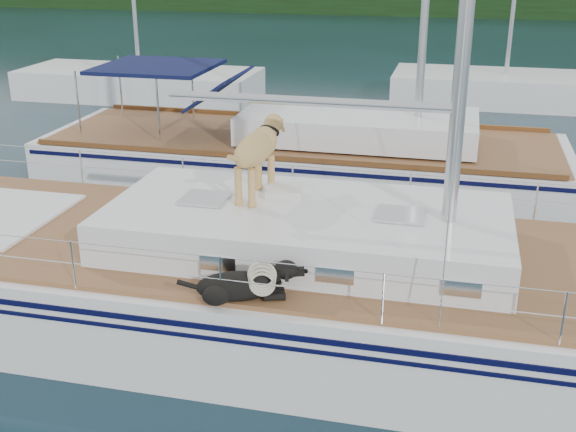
# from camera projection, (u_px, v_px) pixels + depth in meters

# --- Properties ---
(ground) EXTENTS (120.00, 120.00, 0.00)m
(ground) POSITION_uv_depth(u_px,v_px,m) (250.00, 324.00, 10.17)
(ground) COLOR black
(ground) RESTS_ON ground
(shore_bank) EXTENTS (92.00, 1.00, 1.20)m
(shore_bank) POSITION_uv_depth(u_px,v_px,m) (431.00, 5.00, 51.86)
(shore_bank) COLOR #595147
(shore_bank) RESTS_ON ground
(main_sailboat) EXTENTS (12.00, 3.89, 14.01)m
(main_sailboat) POSITION_uv_depth(u_px,v_px,m) (256.00, 281.00, 9.90)
(main_sailboat) COLOR white
(main_sailboat) RESTS_ON ground
(neighbor_sailboat) EXTENTS (11.00, 3.50, 13.30)m
(neighbor_sailboat) POSITION_uv_depth(u_px,v_px,m) (307.00, 161.00, 15.45)
(neighbor_sailboat) COLOR white
(neighbor_sailboat) RESTS_ON ground
(bg_boat_west) EXTENTS (8.00, 3.00, 11.65)m
(bg_boat_west) POSITION_uv_depth(u_px,v_px,m) (140.00, 85.00, 24.46)
(bg_boat_west) COLOR white
(bg_boat_west) RESTS_ON ground
(bg_boat_center) EXTENTS (7.20, 3.00, 11.65)m
(bg_boat_center) POSITION_uv_depth(u_px,v_px,m) (504.00, 89.00, 23.64)
(bg_boat_center) COLOR white
(bg_boat_center) RESTS_ON ground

